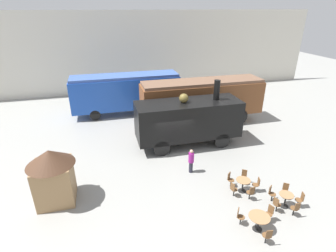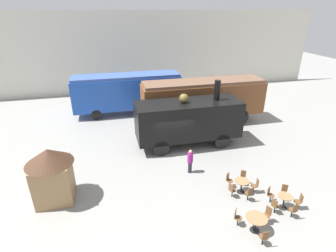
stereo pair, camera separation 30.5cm
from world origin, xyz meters
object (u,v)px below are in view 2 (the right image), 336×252
(cafe_table_near, at_px, (256,220))
(cafe_chair_0, at_px, (267,214))
(passenger_coach_wooden, at_px, (203,98))
(ticket_kiosk, at_px, (52,172))
(streamlined_locomotive, at_px, (135,91))
(cafe_table_mid, at_px, (284,199))
(visitor_person, at_px, (190,160))
(cafe_table_far, at_px, (242,184))
(steam_locomotive, at_px, (188,119))

(cafe_table_near, bearing_deg, cafe_chair_0, 22.73)
(passenger_coach_wooden, xyz_separation_m, cafe_table_near, (-1.89, -12.05, -1.70))
(cafe_table_near, bearing_deg, ticket_kiosk, 153.90)
(cafe_table_near, height_order, cafe_chair_0, cafe_chair_0)
(streamlined_locomotive, height_order, passenger_coach_wooden, passenger_coach_wooden)
(cafe_table_mid, bearing_deg, visitor_person, 131.34)
(cafe_table_near, xyz_separation_m, cafe_table_far, (0.69, 2.63, -0.05))
(steam_locomotive, height_order, cafe_table_near, steam_locomotive)
(cafe_chair_0, bearing_deg, streamlined_locomotive, -98.06)
(steam_locomotive, bearing_deg, visitor_person, -105.37)
(cafe_table_mid, xyz_separation_m, cafe_chair_0, (-1.38, -0.67, -0.04))
(steam_locomotive, distance_m, visitor_person, 3.81)
(cafe_chair_0, distance_m, ticket_kiosk, 10.72)
(cafe_table_near, relative_size, cafe_table_mid, 1.26)
(cafe_table_near, distance_m, cafe_table_mid, 2.38)
(passenger_coach_wooden, relative_size, cafe_table_near, 10.80)
(cafe_chair_0, xyz_separation_m, ticket_kiosk, (-9.83, 4.11, 1.16))
(visitor_person, bearing_deg, cafe_table_near, -74.11)
(visitor_person, distance_m, ticket_kiosk, 7.67)
(streamlined_locomotive, bearing_deg, ticket_kiosk, -116.19)
(steam_locomotive, distance_m, cafe_table_mid, 8.18)
(streamlined_locomotive, height_order, ticket_kiosk, streamlined_locomotive)
(cafe_table_near, xyz_separation_m, cafe_table_mid, (2.16, 1.00, -0.07))
(cafe_chair_0, relative_size, ticket_kiosk, 0.29)
(streamlined_locomotive, xyz_separation_m, cafe_table_far, (4.02, -13.42, -1.55))
(cafe_table_near, distance_m, cafe_chair_0, 0.85)
(steam_locomotive, bearing_deg, cafe_table_mid, -70.80)
(visitor_person, bearing_deg, steam_locomotive, 74.63)
(cafe_table_near, height_order, cafe_table_mid, cafe_table_near)
(streamlined_locomotive, bearing_deg, cafe_table_near, -78.26)
(passenger_coach_wooden, distance_m, cafe_table_mid, 11.20)
(cafe_table_mid, bearing_deg, cafe_table_near, -155.21)
(cafe_chair_0, relative_size, visitor_person, 0.56)
(ticket_kiosk, bearing_deg, cafe_table_near, -26.10)
(cafe_table_far, bearing_deg, cafe_table_mid, -47.93)
(ticket_kiosk, bearing_deg, steam_locomotive, 25.96)
(steam_locomotive, distance_m, ticket_kiosk, 9.52)
(ticket_kiosk, bearing_deg, cafe_table_far, -10.50)
(cafe_chair_0, bearing_deg, cafe_table_mid, -176.80)
(steam_locomotive, relative_size, cafe_table_near, 7.79)
(ticket_kiosk, bearing_deg, visitor_person, 5.02)
(cafe_table_far, height_order, ticket_kiosk, ticket_kiosk)
(cafe_table_far, distance_m, ticket_kiosk, 9.96)
(ticket_kiosk, bearing_deg, streamlined_locomotive, 63.81)
(cafe_table_mid, xyz_separation_m, cafe_table_far, (-1.47, 1.63, 0.02))
(cafe_table_mid, bearing_deg, cafe_table_far, 132.07)
(ticket_kiosk, bearing_deg, cafe_table_mid, -17.05)
(streamlined_locomotive, bearing_deg, cafe_table_far, -73.33)
(cafe_table_near, distance_m, ticket_kiosk, 10.13)
(steam_locomotive, bearing_deg, passenger_coach_wooden, 55.47)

